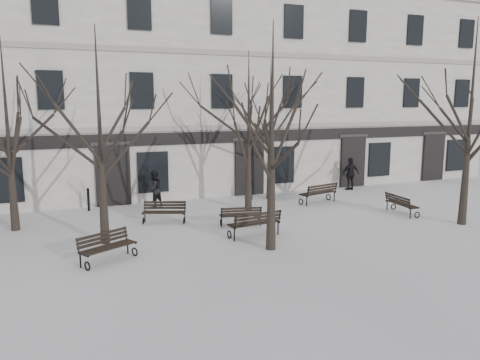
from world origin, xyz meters
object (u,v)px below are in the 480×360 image
bench_1 (241,215)px  tree_1 (99,110)px  tree_2 (272,110)px  bench_2 (255,223)px  bench_0 (107,246)px  bench_5 (401,204)px  bench_4 (319,192)px  tree_3 (472,98)px  bench_3 (164,211)px

bench_1 → tree_1: bearing=16.4°
tree_1 → tree_2: 5.81m
tree_1 → bench_2: 6.73m
bench_0 → bench_1: 5.88m
tree_1 → bench_1: tree_1 is taller
bench_0 → bench_5: 12.79m
tree_2 → bench_4: 8.69m
tree_2 → tree_3: (8.59, 0.05, 0.41)m
bench_5 → bench_4: bearing=38.4°
tree_1 → bench_1: 6.73m
tree_1 → bench_3: (2.56, 1.96, -4.16)m
bench_0 → tree_2: bearing=-36.8°
tree_2 → bench_3: 6.81m
tree_3 → bench_0: 14.58m
tree_2 → bench_0: 6.73m
tree_3 → bench_1: tree_3 is taller
tree_2 → bench_1: tree_2 is taller
bench_1 → bench_5: size_ratio=0.97×
tree_1 → tree_2: tree_2 is taller
bench_0 → tree_1: bearing=57.7°
tree_1 → bench_5: 13.23m
bench_4 → tree_3: bearing=107.4°
bench_0 → bench_4: bench_4 is taller
bench_1 → bench_5: 7.33m
tree_3 → bench_3: bearing=157.1°
bench_3 → bench_4: 7.84m
bench_0 → bench_3: 4.80m
tree_1 → bench_4: size_ratio=3.59×
bench_0 → bench_2: size_ratio=0.93×
bench_4 → bench_5: bearing=110.5°
bench_2 → bench_4: (5.18, 4.07, 0.01)m
bench_1 → bench_3: size_ratio=0.94×
tree_1 → tree_3: size_ratio=0.92×
bench_0 → bench_2: bench_2 is taller
bench_4 → bench_5: 3.90m
bench_2 → bench_3: bench_2 is taller
tree_3 → bench_4: tree_3 is taller
bench_3 → tree_2: bearing=-40.3°
bench_5 → tree_3: bearing=-149.4°
tree_3 → bench_1: bearing=160.0°
bench_2 → bench_5: bearing=-179.9°
tree_1 → bench_3: bearing=37.4°
bench_1 → bench_3: bench_3 is taller
tree_1 → bench_3: 5.26m
tree_2 → bench_5: size_ratio=4.18×
bench_1 → bench_3: (-2.70, 1.65, 0.03)m
bench_2 → bench_5: bench_2 is taller
bench_0 → bench_2: bearing=-20.5°
bench_2 → bench_5: size_ratio=1.13×
tree_1 → bench_3: tree_1 is taller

